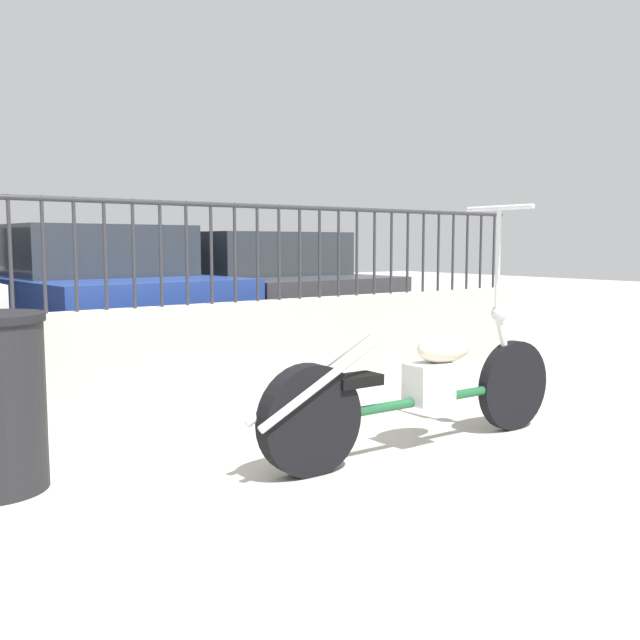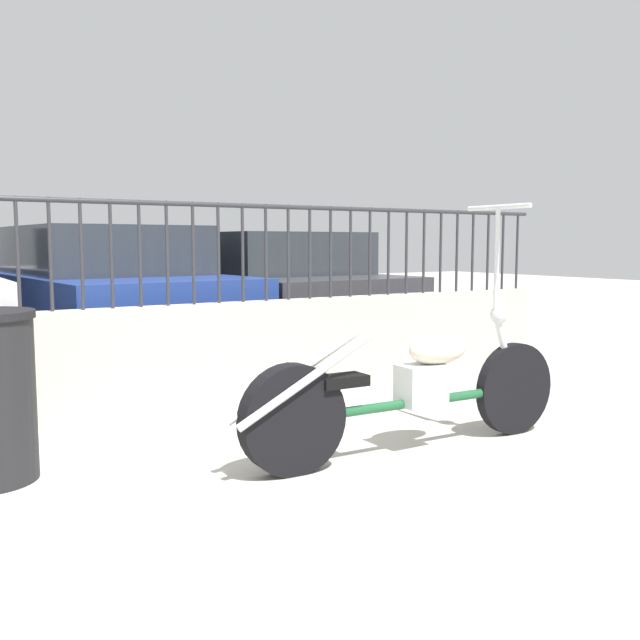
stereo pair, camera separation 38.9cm
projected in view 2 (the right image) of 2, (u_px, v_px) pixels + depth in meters
ground_plane at (217, 547)px, 2.87m from camera, size 40.00×40.00×0.00m
low_wall at (70, 367)px, 4.83m from camera, size 8.86×0.18×0.77m
fence_railing at (65, 234)px, 4.74m from camera, size 8.86×0.04×0.75m
motorcycle_green at (399, 391)px, 4.09m from camera, size 2.25×0.52×1.46m
car_blue at (99, 292)px, 7.53m from camera, size 2.04×4.49×1.39m
car_dark_grey at (267, 288)px, 8.64m from camera, size 2.02×4.00×1.34m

